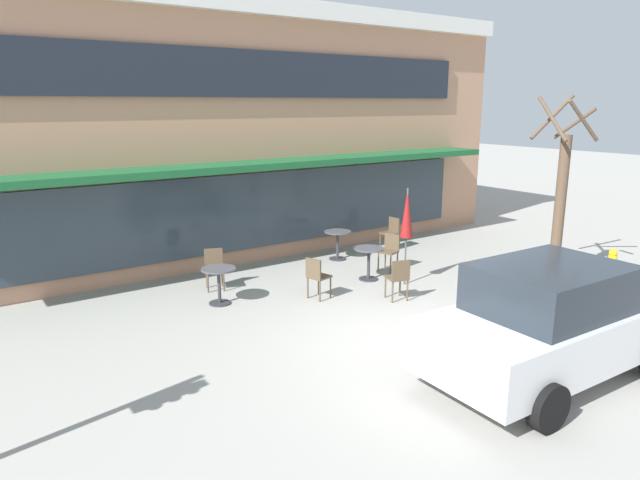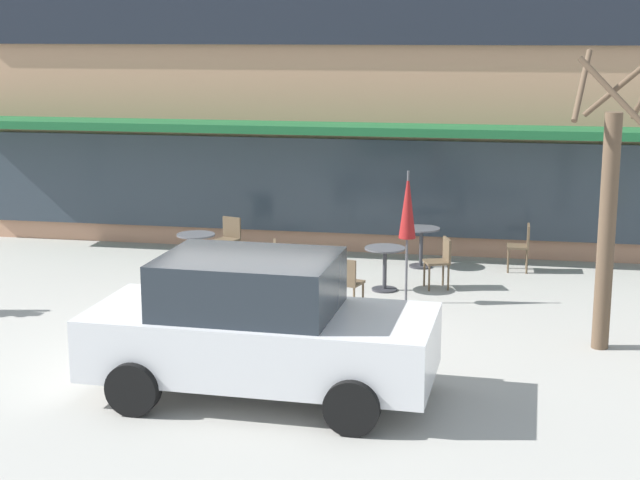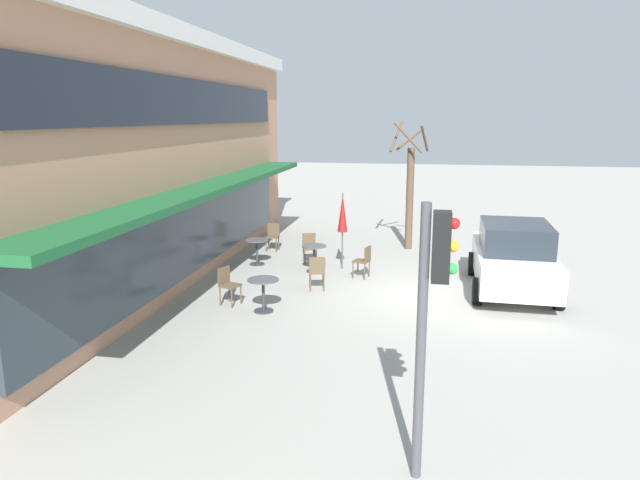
# 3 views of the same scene
# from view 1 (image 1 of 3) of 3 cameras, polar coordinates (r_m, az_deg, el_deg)

# --- Properties ---
(ground_plane) EXTENTS (80.00, 80.00, 0.00)m
(ground_plane) POSITION_cam_1_polar(r_m,az_deg,el_deg) (10.06, 8.57, -10.08)
(ground_plane) COLOR #9E9B93
(building_facade) EXTENTS (17.72, 9.10, 6.50)m
(building_facade) POSITION_cam_1_polar(r_m,az_deg,el_deg) (17.79, -14.02, 10.75)
(building_facade) COLOR tan
(building_facade) RESTS_ON ground
(cafe_table_near_wall) EXTENTS (0.70, 0.70, 0.76)m
(cafe_table_near_wall) POSITION_cam_1_polar(r_m,az_deg,el_deg) (13.20, 4.89, -1.82)
(cafe_table_near_wall) COLOR #333338
(cafe_table_near_wall) RESTS_ON ground
(cafe_table_streetside) EXTENTS (0.70, 0.70, 0.76)m
(cafe_table_streetside) POSITION_cam_1_polar(r_m,az_deg,el_deg) (11.76, -10.08, -3.93)
(cafe_table_streetside) COLOR #333338
(cafe_table_streetside) RESTS_ON ground
(cafe_table_by_tree) EXTENTS (0.70, 0.70, 0.76)m
(cafe_table_by_tree) POSITION_cam_1_polar(r_m,az_deg,el_deg) (14.86, 1.77, -0.02)
(cafe_table_by_tree) COLOR #333338
(cafe_table_by_tree) RESTS_ON ground
(patio_umbrella_green_folded) EXTENTS (0.28, 0.28, 2.20)m
(patio_umbrella_green_folded) POSITION_cam_1_polar(r_m,az_deg,el_deg) (12.70, 8.69, 2.62)
(patio_umbrella_green_folded) COLOR #4C4C51
(patio_umbrella_green_folded) RESTS_ON ground
(cafe_chair_0) EXTENTS (0.40, 0.40, 0.89)m
(cafe_chair_0) POSITION_cam_1_polar(r_m,az_deg,el_deg) (16.04, 7.13, 0.92)
(cafe_chair_0) COLOR brown
(cafe_chair_0) RESTS_ON ground
(cafe_chair_1) EXTENTS (0.50, 0.50, 0.89)m
(cafe_chair_1) POSITION_cam_1_polar(r_m,az_deg,el_deg) (11.88, 7.84, -3.61)
(cafe_chair_1) COLOR brown
(cafe_chair_1) RESTS_ON ground
(cafe_chair_2) EXTENTS (0.48, 0.48, 0.89)m
(cafe_chair_2) POSITION_cam_1_polar(r_m,az_deg,el_deg) (11.86, -0.33, -3.50)
(cafe_chair_2) COLOR brown
(cafe_chair_2) RESTS_ON ground
(cafe_chair_3) EXTENTS (0.51, 0.51, 0.89)m
(cafe_chair_3) POSITION_cam_1_polar(r_m,az_deg,el_deg) (14.03, 6.99, -0.90)
(cafe_chair_3) COLOR brown
(cafe_chair_3) RESTS_ON ground
(cafe_chair_4) EXTENTS (0.51, 0.51, 0.89)m
(cafe_chair_4) POSITION_cam_1_polar(r_m,az_deg,el_deg) (12.73, -10.53, -2.54)
(cafe_chair_4) COLOR brown
(cafe_chair_4) RESTS_ON ground
(parked_sedan) EXTENTS (4.26, 2.12, 1.76)m
(parked_sedan) POSITION_cam_1_polar(r_m,az_deg,el_deg) (9.12, 22.14, -7.56)
(parked_sedan) COLOR silver
(parked_sedan) RESTS_ON ground
(street_tree) EXTENTS (1.27, 1.25, 4.20)m
(street_tree) POSITION_cam_1_polar(r_m,az_deg,el_deg) (13.80, 22.88, 3.90)
(street_tree) COLOR brown
(street_tree) RESTS_ON ground
(fire_hydrant) EXTENTS (0.36, 0.20, 0.71)m
(fire_hydrant) POSITION_cam_1_polar(r_m,az_deg,el_deg) (14.99, 27.17, -2.07)
(fire_hydrant) COLOR gold
(fire_hydrant) RESTS_ON ground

